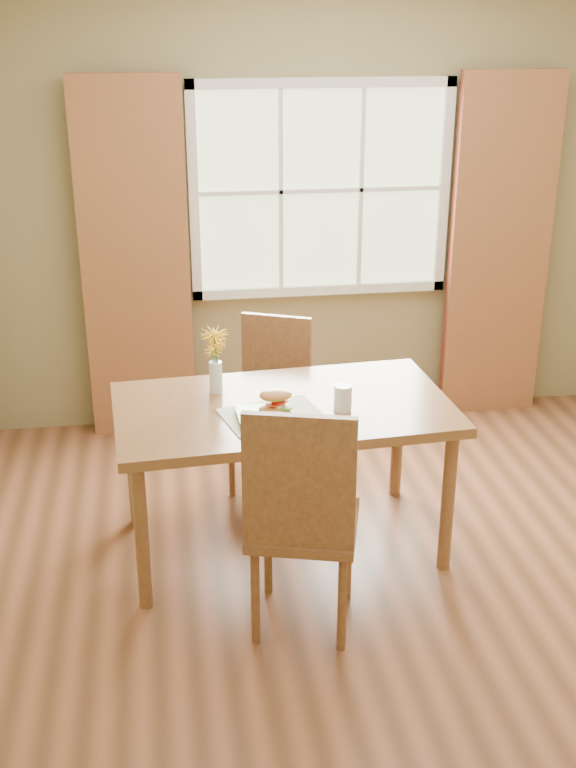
# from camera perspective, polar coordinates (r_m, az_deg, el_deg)

# --- Properties ---
(room) EXTENTS (4.24, 3.84, 2.74)m
(room) POSITION_cam_1_polar(r_m,az_deg,el_deg) (3.90, 7.01, 4.99)
(room) COLOR brown
(room) RESTS_ON ground
(window) EXTENTS (1.62, 0.06, 1.32)m
(window) POSITION_cam_1_polar(r_m,az_deg,el_deg) (5.64, 2.09, 12.19)
(window) COLOR #B9CC9A
(window) RESTS_ON room
(curtain_left) EXTENTS (0.65, 0.08, 2.20)m
(curtain_left) POSITION_cam_1_polar(r_m,az_deg,el_deg) (5.55, -9.66, 7.48)
(curtain_left) COLOR maroon
(curtain_left) RESTS_ON room
(curtain_right) EXTENTS (0.65, 0.08, 2.20)m
(curtain_right) POSITION_cam_1_polar(r_m,az_deg,el_deg) (5.96, 13.26, 8.23)
(curtain_right) COLOR maroon
(curtain_right) RESTS_ON room
(dining_table) EXTENTS (1.66, 1.01, 0.78)m
(dining_table) POSITION_cam_1_polar(r_m,az_deg,el_deg) (4.33, -0.31, -2.27)
(dining_table) COLOR brown
(dining_table) RESTS_ON room
(chair_near) EXTENTS (0.56, 0.56, 1.09)m
(chair_near) POSITION_cam_1_polar(r_m,az_deg,el_deg) (3.75, 0.85, -8.25)
(chair_near) COLOR brown
(chair_near) RESTS_ON room
(chair_far) EXTENTS (0.53, 0.53, 0.96)m
(chair_far) POSITION_cam_1_polar(r_m,az_deg,el_deg) (5.03, -1.05, -0.71)
(chair_far) COLOR brown
(chair_far) RESTS_ON room
(placemat) EXTENTS (0.52, 0.43, 0.01)m
(placemat) POSITION_cam_1_polar(r_m,az_deg,el_deg) (4.17, -0.99, -2.01)
(placemat) COLOR beige
(placemat) RESTS_ON dining_table
(plate) EXTENTS (0.26, 0.26, 0.01)m
(plate) POSITION_cam_1_polar(r_m,az_deg,el_deg) (4.13, -1.47, -2.14)
(plate) COLOR #55C431
(plate) RESTS_ON placemat
(croissant_sandwich) EXTENTS (0.16, 0.11, 0.12)m
(croissant_sandwich) POSITION_cam_1_polar(r_m,az_deg,el_deg) (4.13, -0.79, -1.14)
(croissant_sandwich) COLOR #CC7C45
(croissant_sandwich) RESTS_ON plate
(water_glass) EXTENTS (0.08, 0.08, 0.13)m
(water_glass) POSITION_cam_1_polar(r_m,az_deg,el_deg) (4.21, 3.50, -0.94)
(water_glass) COLOR silver
(water_glass) RESTS_ON dining_table
(flower_vase) EXTENTS (0.13, 0.13, 0.33)m
(flower_vase) POSITION_cam_1_polar(r_m,az_deg,el_deg) (4.36, -4.65, 1.97)
(flower_vase) COLOR silver
(flower_vase) RESTS_ON dining_table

